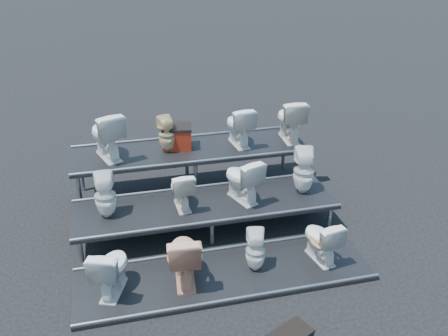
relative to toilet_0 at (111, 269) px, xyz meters
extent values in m
plane|color=black|center=(1.55, 1.30, -0.42)|extent=(80.00, 80.00, 0.00)
cube|color=black|center=(1.55, 0.00, -0.39)|extent=(4.20, 1.20, 0.06)
cube|color=black|center=(1.55, 1.30, -0.19)|extent=(4.20, 1.20, 0.46)
cube|color=black|center=(1.55, 2.60, 0.01)|extent=(4.20, 1.20, 0.86)
imported|color=white|center=(0.00, 0.00, 0.00)|extent=(0.64, 0.81, 0.73)
imported|color=tan|center=(0.98, 0.00, 0.04)|extent=(0.53, 0.83, 0.81)
imported|color=white|center=(2.01, 0.00, -0.05)|extent=(0.34, 0.35, 0.63)
imported|color=white|center=(3.00, 0.00, -0.02)|extent=(0.49, 0.73, 0.68)
imported|color=white|center=(0.00, 1.30, 0.40)|extent=(0.33, 0.33, 0.72)
imported|color=silver|center=(1.17, 1.30, 0.35)|extent=(0.38, 0.64, 0.64)
imported|color=white|center=(2.16, 1.30, 0.41)|extent=(0.64, 0.83, 0.75)
imported|color=white|center=(3.23, 1.30, 0.43)|extent=(0.43, 0.44, 0.78)
imported|color=white|center=(0.11, 2.60, 0.86)|extent=(0.71, 0.94, 0.85)
imported|color=#CEB981|center=(1.14, 2.60, 0.76)|extent=(0.35, 0.36, 0.65)
imported|color=white|center=(2.45, 2.60, 0.81)|extent=(0.49, 0.77, 0.74)
imported|color=silver|center=(3.44, 2.60, 0.84)|extent=(0.48, 0.80, 0.80)
cube|color=maroon|center=(1.34, 2.72, 0.62)|extent=(0.57, 0.49, 0.37)
camera|label=1|loc=(0.20, -5.52, 4.16)|focal=40.00mm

